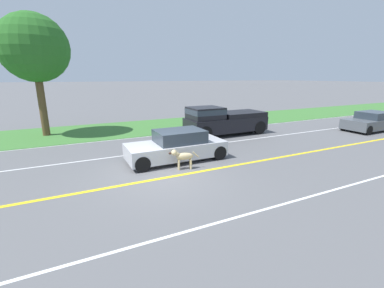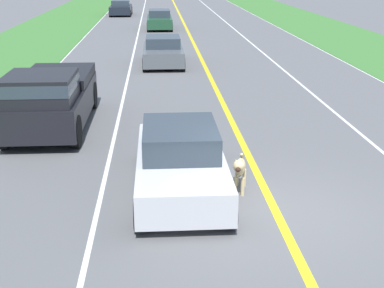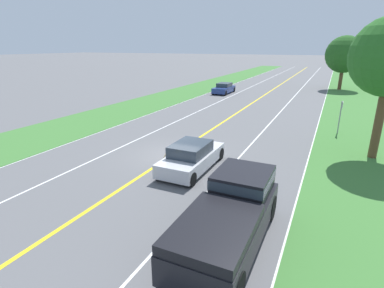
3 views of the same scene
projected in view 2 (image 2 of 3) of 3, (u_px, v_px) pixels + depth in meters
The scene contains 9 objects.
ground_plane at pixel (276, 212), 10.48m from camera, with size 400.00×400.00×0.00m, color #5B5B5E.
centre_divider_line at pixel (276, 212), 10.48m from camera, with size 0.18×160.00×0.01m, color yellow.
lane_dash_same_dir at pixel (96, 217), 10.25m from camera, with size 0.10×160.00×0.01m, color white.
ego_car at pixel (180, 161), 11.35m from camera, with size 1.86×4.43×1.37m.
dog at pixel (240, 168), 11.19m from camera, with size 0.43×1.24×0.87m.
pickup_truck at pixel (51, 97), 15.47m from camera, with size 2.06×5.31×1.86m.
car_trailing_near at pixel (163, 51), 25.47m from camera, with size 1.91×4.27×1.31m.
car_trailing_mid at pixel (159, 20), 39.42m from camera, with size 1.83×4.77×1.36m.
car_trailing_far at pixel (121, 8), 49.55m from camera, with size 1.94×4.45×1.35m.
Camera 2 is at (2.27, 9.36, 4.63)m, focal length 50.00 mm.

